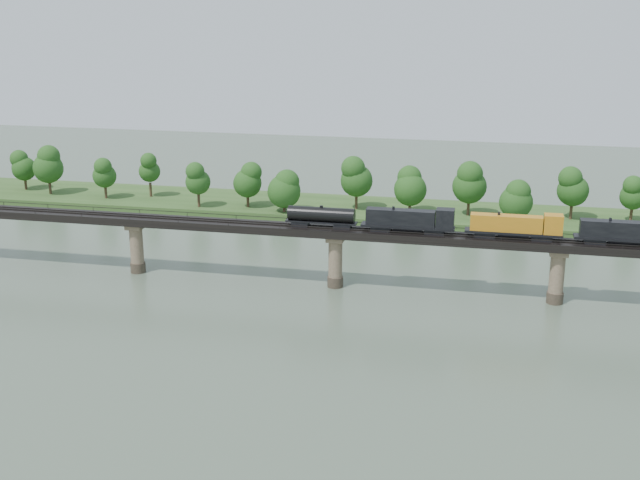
# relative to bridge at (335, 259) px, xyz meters

# --- Properties ---
(ground) EXTENTS (400.00, 400.00, 0.00)m
(ground) POSITION_rel_bridge_xyz_m (0.00, -30.00, -5.46)
(ground) COLOR #3D4D3D
(ground) RESTS_ON ground
(far_bank) EXTENTS (300.00, 24.00, 1.60)m
(far_bank) POSITION_rel_bridge_xyz_m (0.00, 55.00, -4.66)
(far_bank) COLOR #2B4A1D
(far_bank) RESTS_ON ground
(bridge) EXTENTS (236.00, 30.00, 11.50)m
(bridge) POSITION_rel_bridge_xyz_m (0.00, 0.00, 0.00)
(bridge) COLOR #473A2D
(bridge) RESTS_ON ground
(bridge_superstructure) EXTENTS (220.00, 4.90, 0.75)m
(bridge_superstructure) POSITION_rel_bridge_xyz_m (0.00, 0.00, 6.33)
(bridge_superstructure) COLOR black
(bridge_superstructure) RESTS_ON bridge
(far_treeline) EXTENTS (289.06, 17.54, 13.60)m
(far_treeline) POSITION_rel_bridge_xyz_m (-8.21, 50.52, 3.37)
(far_treeline) COLOR #382619
(far_treeline) RESTS_ON far_bank
(freight_train) EXTENTS (68.44, 2.67, 4.71)m
(freight_train) POSITION_rel_bridge_xyz_m (25.90, 0.00, 8.29)
(freight_train) COLOR black
(freight_train) RESTS_ON bridge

